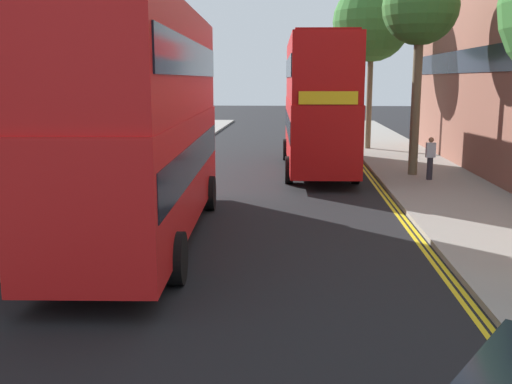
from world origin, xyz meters
name	(u,v)px	position (x,y,z in m)	size (l,w,h in m)	color
sidewalk_right	(488,223)	(6.50, 16.00, 0.07)	(4.00, 80.00, 0.14)	gray
sidewalk_left	(23,216)	(-6.50, 16.00, 0.07)	(4.00, 80.00, 0.14)	gray
kerb_line_outer	(425,244)	(4.40, 14.00, 0.00)	(0.10, 56.00, 0.01)	yellow
kerb_line_inner	(419,244)	(4.24, 14.00, 0.00)	(0.10, 56.00, 0.01)	yellow
double_decker_bus_away	(143,117)	(-2.42, 14.07, 3.03)	(3.16, 10.91, 5.64)	red
double_decker_bus_oncoming	(317,100)	(2.16, 25.72, 3.03)	(3.05, 10.88, 5.64)	#B20F0F
pedestrian_far	(430,158)	(6.37, 22.75, 0.99)	(0.34, 0.22, 1.62)	#2D2D38
street_tree_mid	(420,9)	(5.97, 23.97, 6.55)	(2.93, 2.93, 7.98)	#6B6047
street_tree_far	(372,23)	(5.26, 33.24, 6.88)	(4.18, 4.18, 8.86)	#6B6047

